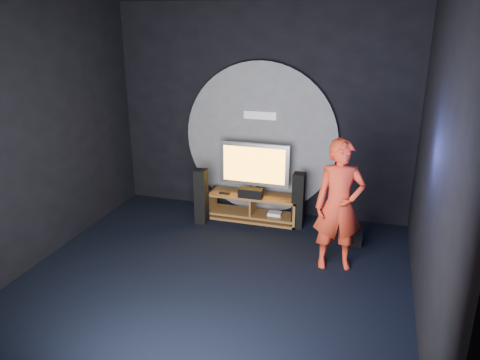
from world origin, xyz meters
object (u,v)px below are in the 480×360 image
media_console (253,208)px  subwoofer (353,234)px  tower_speaker_left (201,196)px  player (339,206)px  tower_speaker_right (298,201)px  tv (254,166)px

media_console → subwoofer: bearing=-14.1°
tower_speaker_left → player: 2.46m
tower_speaker_left → tower_speaker_right: same height
tower_speaker_right → media_console: bearing=173.3°
tower_speaker_right → tv: bearing=168.5°
tv → tower_speaker_right: tv is taller
tower_speaker_left → player: player is taller
tower_speaker_right → player: (0.72, -1.10, 0.44)m
tower_speaker_left → tower_speaker_right: bearing=10.2°
tv → player: player is taller
subwoofer → tower_speaker_left: bearing=178.8°
subwoofer → tower_speaker_right: bearing=160.0°
tower_speaker_left → media_console: bearing=25.3°
media_console → tower_speaker_right: 0.82m
tower_speaker_left → subwoofer: bearing=-1.2°
tv → tower_speaker_left: bearing=-150.7°
media_console → tower_speaker_right: (0.77, -0.09, 0.27)m
player → tower_speaker_left: bearing=145.7°
media_console → tower_speaker_right: size_ratio=1.64×
player → subwoofer: bearing=61.2°
media_console → tv: size_ratio=1.30×
media_console → subwoofer: (1.69, -0.42, -0.05)m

